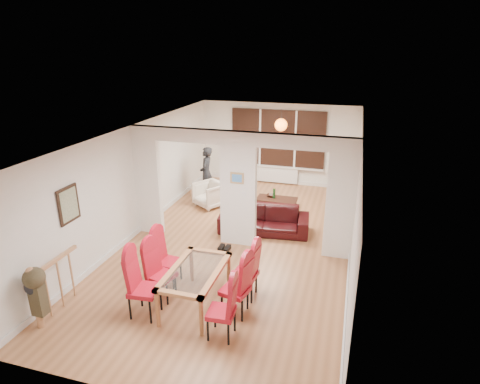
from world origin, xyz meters
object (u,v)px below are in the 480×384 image
at_px(dining_chair_rc, 245,271).
at_px(television, 335,198).
at_px(dining_chair_ra, 221,308).
at_px(dining_chair_rb, 235,286).
at_px(sofa, 264,220).
at_px(armchair, 210,194).
at_px(bottle, 274,193).
at_px(dining_chair_lb, 162,272).
at_px(bowl, 271,195).
at_px(dining_table, 196,288).
at_px(dining_chair_la, 144,286).
at_px(coffee_table, 277,203).
at_px(person, 206,173).
at_px(dining_chair_lc, 168,259).

relative_size(dining_chair_rc, television, 0.98).
height_order(dining_chair_ra, dining_chair_rc, dining_chair_rc).
bearing_deg(dining_chair_rb, sofa, 106.63).
bearing_deg(armchair, bottle, 47.73).
relative_size(dining_chair_rb, television, 1.00).
bearing_deg(bottle, armchair, -165.24).
height_order(dining_chair_lb, sofa, dining_chair_lb).
relative_size(sofa, armchair, 2.82).
bearing_deg(bowl, television, 7.72).
xyz_separation_m(sofa, television, (1.57, 1.99, -0.01)).
bearing_deg(dining_table, dining_chair_lb, 176.39).
height_order(dining_chair_la, coffee_table, dining_chair_la).
xyz_separation_m(dining_chair_ra, bottle, (-0.30, 5.49, -0.11)).
bearing_deg(dining_chair_rb, coffee_table, 105.29).
xyz_separation_m(dining_chair_lb, sofa, (1.13, 3.18, -0.21)).
bearing_deg(armchair, dining_chair_rc, -28.81).
bearing_deg(dining_chair_rb, dining_chair_la, -150.21).
bearing_deg(dining_chair_ra, bottle, 89.90).
bearing_deg(bowl, dining_chair_lb, -100.63).
relative_size(dining_chair_lb, television, 0.98).
relative_size(coffee_table, bottle, 3.83).
relative_size(armchair, bowl, 3.24).
height_order(person, bowl, person).
height_order(dining_chair_ra, bowl, dining_chair_ra).
height_order(dining_chair_lb, person, person).
height_order(armchair, bowl, armchair).
xyz_separation_m(armchair, coffee_table, (1.82, 0.45, -0.22)).
relative_size(dining_table, sofa, 0.70).
bearing_deg(dining_chair_lc, dining_table, -26.83).
height_order(dining_table, dining_chair_la, dining_chair_la).
bearing_deg(dining_table, person, 108.52).
bearing_deg(armchair, television, 46.27).
relative_size(dining_chair_lb, armchair, 1.38).
xyz_separation_m(dining_chair_lb, coffee_table, (1.12, 4.81, -0.40)).
height_order(dining_chair_rb, armchair, dining_chair_rb).
distance_m(dining_chair_lb, dining_chair_ra, 1.49).
distance_m(dining_chair_la, bowl, 5.55).
height_order(sofa, person, person).
distance_m(dining_chair_la, dining_chair_rc, 1.75).
xyz_separation_m(sofa, bowl, (-0.20, 1.75, -0.03)).
relative_size(dining_chair_lb, bowl, 4.46).
relative_size(dining_chair_lb, sofa, 0.49).
bearing_deg(dining_chair_lc, dining_chair_rc, 6.17).
distance_m(armchair, television, 3.50).
distance_m(dining_table, dining_chair_ra, 0.94).
xyz_separation_m(sofa, armchair, (-1.83, 1.19, 0.03)).
relative_size(dining_chair_ra, television, 0.96).
bearing_deg(dining_chair_la, bottle, 72.53).
height_order(dining_chair_la, armchair, dining_chair_la).
bearing_deg(television, dining_chair_rb, 174.73).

